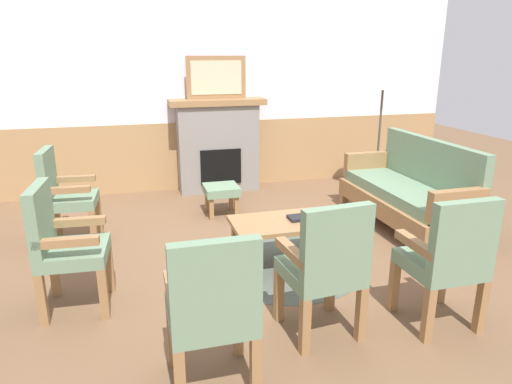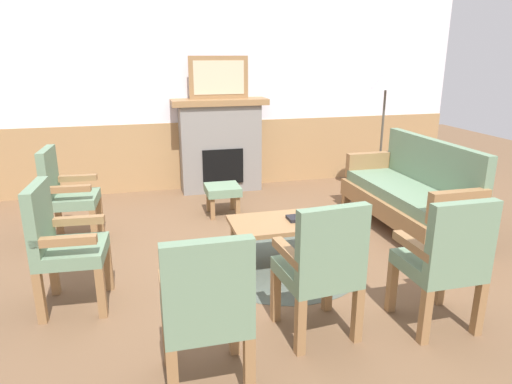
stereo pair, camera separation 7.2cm
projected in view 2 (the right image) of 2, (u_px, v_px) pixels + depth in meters
ground_plane at (265, 257)px, 4.38m from camera, size 14.00×14.00×0.00m
wall_back at (216, 95)px, 6.40m from camera, size 7.20×0.14×2.70m
fireplace at (220, 145)px, 6.36m from camera, size 1.30×0.44×1.28m
framed_picture at (219, 77)px, 6.10m from camera, size 0.80×0.04×0.56m
couch at (410, 193)px, 5.01m from camera, size 0.70×1.80×0.98m
coffee_table at (284, 226)px, 4.09m from camera, size 0.96×0.56×0.44m
round_rug at (284, 265)px, 4.21m from camera, size 1.42×1.42×0.01m
book_on_table at (300, 218)px, 4.11m from camera, size 0.23×0.15×0.03m
footstool at (223, 192)px, 5.47m from camera, size 0.40×0.40×0.36m
armchair_near_fireplace at (65, 191)px, 4.60m from camera, size 0.51×0.51×0.98m
armchair_by_window_left at (61, 241)px, 3.39m from camera, size 0.51×0.51×0.98m
armchair_front_left at (322, 264)px, 3.01m from camera, size 0.52×0.52×0.98m
armchair_front_center at (446, 258)px, 3.11m from camera, size 0.48×0.48×0.98m
armchair_corner_left at (206, 306)px, 2.52m from camera, size 0.48×0.48×0.98m
floor_lamp_by_couch at (386, 87)px, 5.86m from camera, size 0.36×0.36×1.68m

